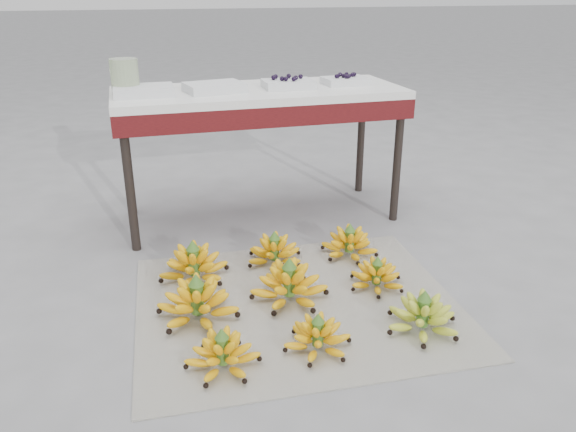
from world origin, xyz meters
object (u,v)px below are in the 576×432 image
object	(u,v)px
bunch_front_center	(318,337)
glass_jar	(125,77)
tray_left	(214,87)
bunch_back_center	(275,252)
bunch_mid_right	(377,276)
bunch_mid_center	(289,285)
bunch_front_right	(423,316)
tray_far_right	(345,80)
newspaper_mat	(297,304)
bunch_back_left	(194,265)
bunch_mid_left	(198,303)
tray_far_left	(144,91)
bunch_front_left	(223,354)
vendor_table	(259,104)
bunch_back_right	(349,244)
tray_right	(288,84)

from	to	relation	value
bunch_front_center	glass_jar	xyz separation A→B (m)	(-0.54, 1.27, 0.72)
tray_left	bunch_back_center	bearing A→B (deg)	-74.15
bunch_mid_right	bunch_mid_center	bearing A→B (deg)	177.00
bunch_front_right	tray_far_right	size ratio (longest dim) A/B	1.46
bunch_front_center	newspaper_mat	bearing A→B (deg)	96.94
bunch_back_left	bunch_mid_center	bearing A→B (deg)	-37.76
newspaper_mat	bunch_mid_left	distance (m)	0.40
bunch_front_right	bunch_mid_left	bearing A→B (deg)	175.67
newspaper_mat	bunch_back_center	bearing A→B (deg)	89.42
newspaper_mat	bunch_back_left	xyz separation A→B (m)	(-0.37, 0.32, 0.06)
bunch_back_center	tray_far_left	xyz separation A→B (m)	(-0.49, 0.54, 0.66)
bunch_front_left	tray_far_left	world-z (taller)	tray_far_left
vendor_table	tray_far_right	size ratio (longest dim) A/B	6.25
newspaper_mat	bunch_back_right	distance (m)	0.50
bunch_mid_left	bunch_back_right	world-z (taller)	bunch_mid_left
newspaper_mat	tray_right	size ratio (longest dim) A/B	4.96
newspaper_mat	bunch_front_right	bearing A→B (deg)	-38.11
bunch_back_left	tray_far_left	world-z (taller)	tray_far_left
tray_left	tray_far_left	bearing A→B (deg)	-179.65
bunch_back_center	bunch_mid_left	bearing A→B (deg)	-124.42
tray_far_left	tray_far_right	distance (m)	1.03
bunch_back_left	tray_far_right	xyz separation A→B (m)	(0.91, 0.62, 0.65)
bunch_mid_right	tray_right	xyz separation A→B (m)	(-0.13, 0.88, 0.66)
bunch_mid_center	bunch_mid_left	bearing A→B (deg)	-157.86
bunch_front_left	bunch_back_right	distance (m)	0.98
bunch_back_center	tray_far_right	size ratio (longest dim) A/B	1.34
tray_left	tray_right	size ratio (longest dim) A/B	1.21
bunch_back_left	tray_right	distance (m)	1.06
bunch_front_right	tray_far_right	world-z (taller)	tray_far_right
bunch_mid_center	bunch_back_left	xyz separation A→B (m)	(-0.34, 0.28, -0.00)
tray_far_left	bunch_mid_center	bearing A→B (deg)	-61.87
bunch_front_left	tray_far_right	xyz separation A→B (m)	(0.90, 1.25, 0.66)
bunch_back_center	bunch_front_left	bearing A→B (deg)	-104.45
bunch_back_right	tray_left	bearing A→B (deg)	134.04
bunch_back_left	tray_right	bearing A→B (deg)	46.71
newspaper_mat	tray_far_left	xyz separation A→B (m)	(-0.49, 0.91, 0.71)
bunch_back_left	bunch_back_center	distance (m)	0.37
glass_jar	bunch_back_left	bearing A→B (deg)	-72.75
vendor_table	tray_left	distance (m)	0.25
bunch_back_left	tray_left	distance (m)	0.90
bunch_back_left	bunch_back_center	bearing A→B (deg)	8.62
tray_far_right	tray_left	bearing A→B (deg)	-177.49
bunch_mid_left	bunch_mid_center	distance (m)	0.37
tray_right	tray_left	bearing A→B (deg)	-179.07
tray_far_right	newspaper_mat	bearing A→B (deg)	-120.10
bunch_front_right	tray_right	xyz separation A→B (m)	(-0.16, 1.21, 0.65)
bunch_mid_right	vendor_table	distance (m)	1.10
bunch_front_left	bunch_front_center	xyz separation A→B (m)	(0.33, 0.01, -0.00)
bunch_back_right	tray_far_left	distance (m)	1.21
bunch_mid_center	tray_far_left	size ratio (longest dim) A/B	1.37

